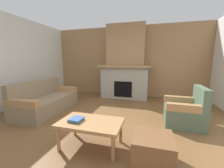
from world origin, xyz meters
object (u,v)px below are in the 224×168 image
object	(u,v)px
couch	(46,101)
fireplace	(125,67)
coffee_table	(91,124)
ottoman	(152,150)
armchair	(186,112)

from	to	relation	value
couch	fireplace	bearing A→B (deg)	49.65
fireplace	coffee_table	bearing A→B (deg)	-88.92
couch	ottoman	distance (m)	3.11
coffee_table	ottoman	distance (m)	0.98
fireplace	coffee_table	distance (m)	3.38
fireplace	coffee_table	size ratio (longest dim) A/B	2.70
fireplace	armchair	distance (m)	2.77
fireplace	ottoman	size ratio (longest dim) A/B	5.19
armchair	coffee_table	distance (m)	2.10
couch	coffee_table	size ratio (longest dim) A/B	1.83
armchair	coffee_table	bearing A→B (deg)	-142.15
couch	coffee_table	world-z (taller)	couch
fireplace	couch	xyz separation A→B (m)	(-1.81, -2.13, -0.88)
couch	armchair	xyz separation A→B (m)	(3.52, 0.13, 0.01)
fireplace	ottoman	distance (m)	3.70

